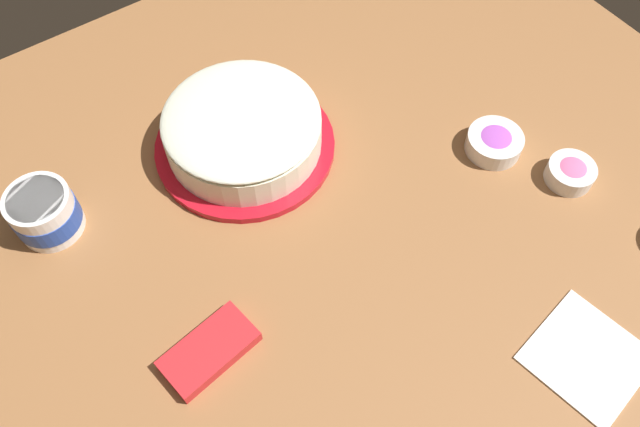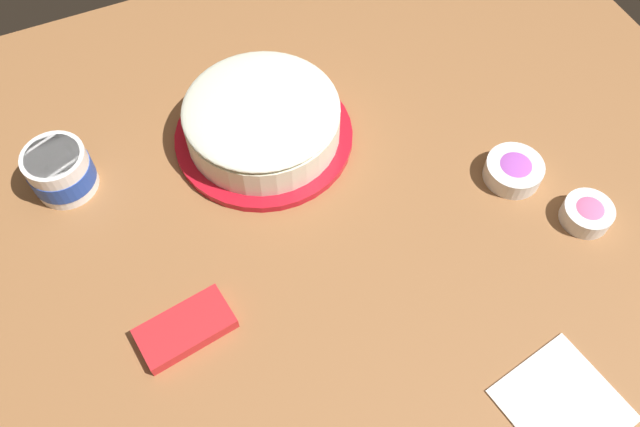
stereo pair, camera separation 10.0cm
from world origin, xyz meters
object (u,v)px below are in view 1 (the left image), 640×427
at_px(frosting_tub, 44,212).
at_px(sprinkle_bowl_pink, 571,172).
at_px(sprinkle_bowl_rainbow, 494,142).
at_px(frosted_cake, 243,132).
at_px(candy_box_upper, 209,351).
at_px(paper_napkin, 587,357).

relative_size(frosting_tub, sprinkle_bowl_pink, 1.30).
distance_m(sprinkle_bowl_pink, sprinkle_bowl_rainbow, 0.13).
relative_size(frosted_cake, candy_box_upper, 2.27).
bearing_deg(frosted_cake, candy_box_upper, 50.98).
relative_size(candy_box_upper, paper_napkin, 0.92).
bearing_deg(sprinkle_bowl_rainbow, paper_napkin, 67.39).
bearing_deg(sprinkle_bowl_pink, frosting_tub, -28.52).
height_order(frosting_tub, sprinkle_bowl_pink, frosting_tub).
bearing_deg(paper_napkin, frosting_tub, -49.95).
distance_m(frosted_cake, paper_napkin, 0.64).
height_order(frosting_tub, candy_box_upper, frosting_tub).
relative_size(frosting_tub, paper_napkin, 0.69).
xyz_separation_m(sprinkle_bowl_pink, candy_box_upper, (0.65, -0.08, -0.01)).
xyz_separation_m(frosted_cake, candy_box_upper, (0.24, 0.29, -0.03)).
distance_m(frosted_cake, sprinkle_bowl_rainbow, 0.43).
xyz_separation_m(frosted_cake, paper_napkin, (-0.20, 0.61, -0.04)).
xyz_separation_m(frosting_tub, sprinkle_bowl_rainbow, (-0.69, 0.29, -0.02)).
distance_m(sprinkle_bowl_rainbow, candy_box_upper, 0.59).
bearing_deg(candy_box_upper, sprinkle_bowl_pink, 164.45).
distance_m(frosted_cake, frosting_tub, 0.34).
bearing_deg(sprinkle_bowl_rainbow, sprinkle_bowl_pink, 117.05).
relative_size(sprinkle_bowl_pink, sprinkle_bowl_rainbow, 0.83).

